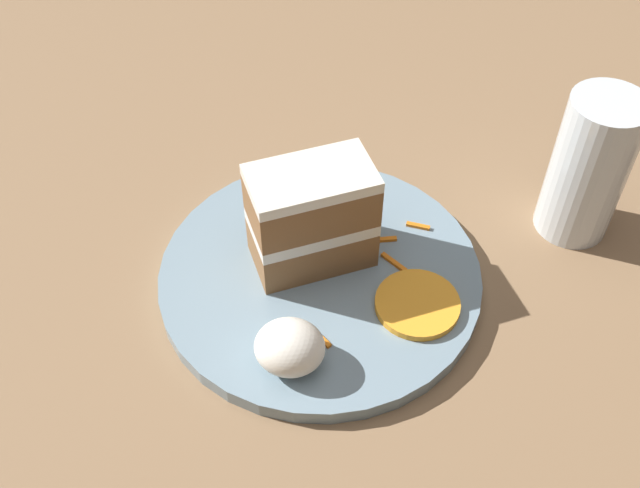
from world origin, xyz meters
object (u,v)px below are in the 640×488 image
object	(u,v)px
cream_dollop	(290,347)
drinking_glass	(586,176)
orange_garnish	(417,309)
cake_slice	(312,217)
plate	(320,276)

from	to	relation	value
cream_dollop	drinking_glass	xyz separation A→B (m)	(-0.23, -0.19, 0.03)
orange_garnish	drinking_glass	bearing A→B (deg)	-135.56
cake_slice	cream_dollop	xyz separation A→B (m)	(0.00, 0.11, -0.03)
plate	orange_garnish	distance (m)	0.09
plate	drinking_glass	xyz separation A→B (m)	(-0.22, -0.10, 0.05)
cake_slice	orange_garnish	xyz separation A→B (m)	(-0.09, 0.05, -0.04)
cake_slice	cream_dollop	distance (m)	0.11
cream_dollop	orange_garnish	world-z (taller)	cream_dollop
cake_slice	drinking_glass	size ratio (longest dim) A/B	0.82
plate	orange_garnish	bearing A→B (deg)	159.30
orange_garnish	drinking_glass	distance (m)	0.19
cake_slice	orange_garnish	bearing A→B (deg)	36.25
cake_slice	drinking_glass	xyz separation A→B (m)	(-0.23, -0.08, -0.00)
drinking_glass	plate	bearing A→B (deg)	24.74
plate	cream_dollop	distance (m)	0.10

